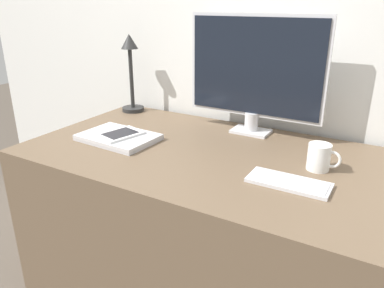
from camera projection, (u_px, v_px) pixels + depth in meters
The scene contains 8 objects.
wall_back at pixel (254, 17), 1.65m from camera, with size 3.60×0.05×2.40m.
desk at pixel (203, 230), 1.59m from camera, with size 1.40×0.80×0.72m.
monitor at pixel (255, 72), 1.57m from camera, with size 0.60×0.11×0.50m.
keyboard at pixel (289, 182), 1.19m from camera, with size 0.26×0.11×0.01m.
laptop at pixel (118, 137), 1.57m from camera, with size 0.32×0.23×0.02m.
ereader at pixel (120, 134), 1.56m from camera, with size 0.16×0.20×0.01m.
desk_lamp at pixel (131, 67), 1.90m from camera, with size 0.11×0.11×0.40m.
coffee_mug at pixel (320, 157), 1.28m from camera, with size 0.11×0.08×0.09m.
Camera 1 is at (0.63, -1.07, 1.27)m, focal length 35.00 mm.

